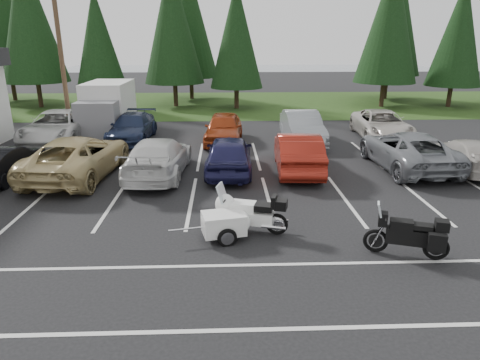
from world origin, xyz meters
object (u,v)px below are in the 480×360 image
car_far_3 (302,128)px  adventure_motorcycle (407,231)px  car_far_4 (382,125)px  car_near_3 (158,157)px  car_near_2 (78,157)px  car_near_6 (407,150)px  box_truck (105,109)px  car_near_7 (466,155)px  car_far_0 (57,127)px  utility_pole (61,51)px  car_near_5 (298,152)px  touring_motorcycle (248,209)px  car_near_1 (5,162)px  car_far_2 (224,128)px  car_near_4 (229,154)px  car_far_1 (132,128)px  cargo_trailer (224,226)px

car_far_3 → adventure_motorcycle: 12.68m
car_far_4 → car_near_3: bearing=-146.8°
car_near_2 → car_near_6: size_ratio=1.03×
box_truck → car_near_2: size_ratio=0.93×
car_near_7 → car_far_0: (-19.30, 6.00, 0.16)m
utility_pole → car_near_3: size_ratio=1.67×
car_near_5 → car_near_6: car_near_5 is taller
car_far_3 → box_truck: bearing=164.4°
car_near_2 → car_far_3: size_ratio=1.18×
touring_motorcycle → adventure_motorcycle: touring_motorcycle is taller
car_near_1 → car_far_2: (8.75, 5.93, 0.12)m
adventure_motorcycle → car_near_4: bearing=139.9°
car_near_2 → car_far_1: bearing=-92.1°
utility_pole → car_near_4: bearing=-40.1°
car_near_1 → car_near_6: bearing=-172.3°
car_near_6 → cargo_trailer: (-7.95, -6.67, -0.41)m
utility_pole → adventure_motorcycle: size_ratio=3.85×
car_near_5 → cargo_trailer: 7.14m
car_near_6 → touring_motorcycle: size_ratio=2.26×
car_far_1 → car_near_6: bearing=-21.4°
car_near_5 → car_far_3: car_far_3 is taller
car_far_2 → car_far_1: bearing=176.8°
car_far_3 → car_near_1: bearing=-156.8°
cargo_trailer → car_far_3: bearing=57.7°
touring_motorcycle → box_truck: bearing=134.8°
car_far_4 → adventure_motorcycle: size_ratio=2.36×
car_near_4 → car_far_0: car_far_0 is taller
car_near_2 → car_near_6: (13.85, 0.67, -0.03)m
utility_pole → car_near_3: utility_pole is taller
car_far_3 → adventure_motorcycle: car_far_3 is taller
car_far_1 → car_far_4: car_far_4 is taller
car_near_2 → car_far_1: (0.89, 6.41, -0.11)m
car_near_5 → car_far_1: 10.13m
box_truck → car_near_6: (14.87, -7.82, -0.64)m
car_near_5 → car_far_0: size_ratio=0.83×
car_near_3 → car_far_0: bearing=-41.2°
car_near_6 → cargo_trailer: car_near_6 is taller
car_far_3 → car_near_2: bearing=-152.1°
box_truck → car_far_0: (-2.05, -2.26, -0.61)m
car_near_1 → car_near_4: (8.96, 0.49, 0.12)m
cargo_trailer → car_far_4: bearing=42.4°
car_near_2 → car_far_2: bearing=-130.2°
touring_motorcycle → car_far_0: bearing=145.7°
car_far_1 → car_near_3: bearing=-67.4°
car_near_2 → car_far_0: (-3.08, 6.23, 0.00)m
car_far_3 → utility_pole: bearing=168.7°
car_near_4 → car_near_6: car_near_6 is taller
car_near_7 → cargo_trailer: bearing=35.7°
box_truck → car_near_5: box_truck is taller
car_near_3 → car_near_7: 12.98m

